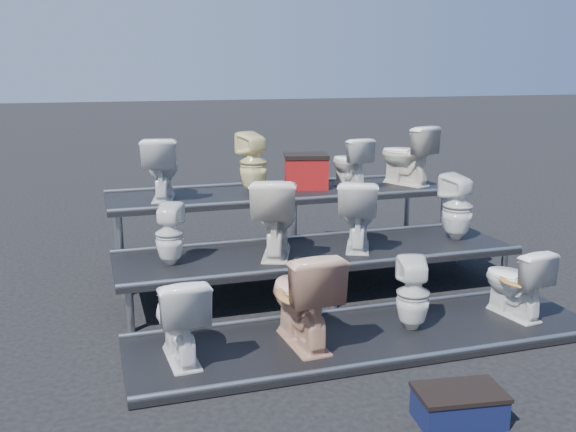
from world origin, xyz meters
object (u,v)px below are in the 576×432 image
object	(u,v)px
toilet_9	(253,163)
toilet_5	(275,216)
toilet_4	(169,234)
toilet_6	(358,214)
toilet_2	(413,294)
toilet_8	(162,168)
toilet_3	(515,281)
red_crate	(306,173)
toilet_7	(458,207)
toilet_11	(406,155)
toilet_1	(302,296)
step_stool	(459,408)
toilet_10	(350,163)
toilet_0	(179,317)

from	to	relation	value
toilet_9	toilet_5	bearing A→B (deg)	64.47
toilet_4	toilet_6	xyz separation A→B (m)	(1.99, 0.00, 0.07)
toilet_2	toilet_8	world-z (taller)	toilet_8
toilet_3	toilet_6	bearing A→B (deg)	-59.92
red_crate	toilet_2	bearing A→B (deg)	-74.03
toilet_2	toilet_7	bearing A→B (deg)	-117.99
toilet_9	red_crate	world-z (taller)	toilet_9
toilet_5	toilet_11	xyz separation A→B (m)	(2.14, 1.30, 0.37)
toilet_1	toilet_5	xyz separation A→B (m)	(0.15, 1.30, 0.39)
toilet_4	toilet_9	xyz separation A→B (m)	(1.18, 1.30, 0.47)
toilet_5	step_stool	bearing A→B (deg)	121.27
toilet_5	toilet_2	bearing A→B (deg)	145.25
toilet_6	toilet_11	xyz separation A→B (m)	(1.23, 1.30, 0.41)
toilet_9	step_stool	bearing A→B (deg)	74.78
toilet_3	toilet_6	distance (m)	1.73
toilet_8	toilet_6	bearing A→B (deg)	157.22
toilet_1	toilet_10	bearing A→B (deg)	-123.57
toilet_1	toilet_5	world-z (taller)	toilet_5
toilet_1	toilet_11	xyz separation A→B (m)	(2.29, 2.60, 0.76)
toilet_3	toilet_8	bearing A→B (deg)	-50.17
toilet_11	step_stool	bearing A→B (deg)	44.37
toilet_4	step_stool	xyz separation A→B (m)	(1.58, -2.71, -0.66)
toilet_0	toilet_4	distance (m)	1.35
toilet_3	red_crate	xyz separation A→B (m)	(-1.13, 2.76, 0.65)
toilet_9	toilet_11	xyz separation A→B (m)	(2.04, 0.00, 0.01)
toilet_1	toilet_4	xyz separation A→B (m)	(-0.93, 1.30, 0.28)
toilet_9	toilet_11	distance (m)	2.04
toilet_1	toilet_3	size ratio (longest dim) A/B	1.25
toilet_10	toilet_9	bearing A→B (deg)	-8.69
toilet_3	toilet_6	xyz separation A→B (m)	(-1.05, 1.30, 0.44)
toilet_7	toilet_6	bearing A→B (deg)	-18.56
toilet_9	step_stool	distance (m)	4.18
toilet_4	toilet_8	size ratio (longest dim) A/B	0.84
toilet_1	toilet_10	distance (m)	3.08
toilet_5	toilet_9	world-z (taller)	toilet_9
toilet_1	toilet_2	bearing A→B (deg)	176.48
toilet_6	step_stool	distance (m)	2.83
toilet_6	toilet_1	bearing A→B (deg)	75.35
toilet_11	toilet_4	bearing A→B (deg)	-1.39
toilet_6	step_stool	world-z (taller)	toilet_6
toilet_0	toilet_6	size ratio (longest dim) A/B	0.95
red_crate	step_stool	bearing A→B (deg)	-79.82
toilet_0	toilet_11	xyz separation A→B (m)	(3.32, 2.60, 0.83)
toilet_9	toilet_3	bearing A→B (deg)	104.58
toilet_7	toilet_10	bearing A→B (deg)	-78.03
toilet_1	toilet_4	bearing A→B (deg)	-57.88
toilet_7	toilet_8	bearing A→B (deg)	-41.24
toilet_7	step_stool	distance (m)	3.24
toilet_6	red_crate	distance (m)	1.48
toilet_7	toilet_10	distance (m)	1.55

